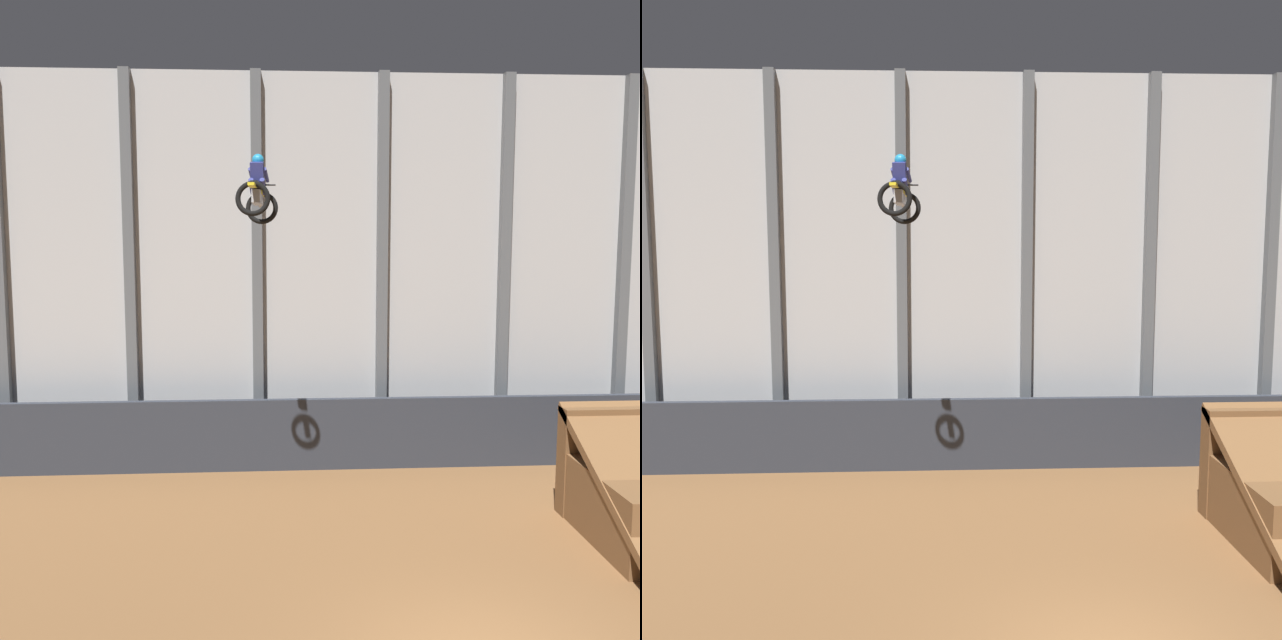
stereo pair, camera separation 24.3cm
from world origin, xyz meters
TOP-DOWN VIEW (x-y plane):
  - arena_back_wall at (0.00, 10.35)m, footprint 32.00×0.40m
  - lower_barrier at (0.00, 9.13)m, footprint 31.36×0.20m
  - rider_bike_solo at (-3.29, 6.38)m, footprint 0.92×1.78m

SIDE VIEW (x-z plane):
  - lower_barrier at x=0.00m, z-range 0.00..1.89m
  - arena_back_wall at x=0.00m, z-range 0.00..10.43m
  - rider_bike_solo at x=-3.29m, z-range 6.31..7.83m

